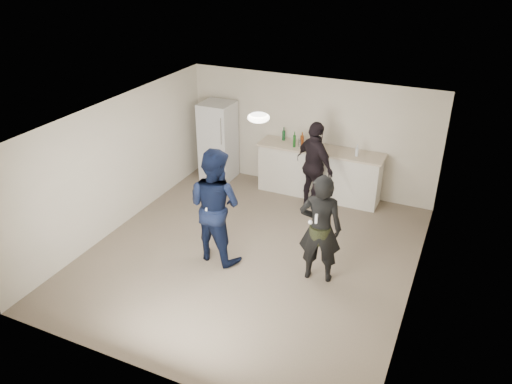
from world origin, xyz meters
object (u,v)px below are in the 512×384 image
at_px(shaker, 300,143).
at_px(fridge, 218,141).
at_px(man, 215,205).
at_px(counter, 319,173).
at_px(woman, 320,229).
at_px(spectator, 315,166).

bearing_deg(shaker, fridge, -179.34).
xyz_separation_m(fridge, man, (1.50, -2.90, 0.12)).
distance_m(counter, woman, 3.00).
bearing_deg(counter, woman, -72.02).
distance_m(shaker, man, 2.96).
bearing_deg(counter, shaker, -173.83).
bearing_deg(shaker, counter, 6.17).
relative_size(fridge, spectator, 0.97).
height_order(shaker, woman, woman).
relative_size(counter, fridge, 1.44).
xyz_separation_m(woman, spectator, (-0.86, 2.31, -0.01)).
bearing_deg(fridge, man, -62.58).
height_order(shaker, man, man).
xyz_separation_m(fridge, shaker, (1.96, 0.02, 0.28)).
height_order(fridge, shaker, fridge).
bearing_deg(counter, fridge, -178.33).
height_order(man, woman, man).
xyz_separation_m(counter, woman, (0.92, -2.83, 0.41)).
distance_m(fridge, shaker, 1.98).
distance_m(shaker, spectator, 0.73).
relative_size(counter, shaker, 15.29).
xyz_separation_m(fridge, woman, (3.31, -2.76, 0.04)).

